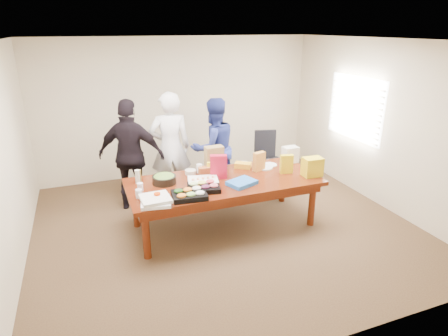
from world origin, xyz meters
name	(u,v)px	position (x,y,z in m)	size (l,w,h in m)	color
floor	(224,226)	(0.00, 0.00, -0.01)	(5.50, 5.00, 0.02)	#47301E
ceiling	(224,39)	(0.00, 0.00, 2.71)	(5.50, 5.00, 0.02)	white
wall_back	(179,107)	(0.00, 2.50, 1.35)	(5.50, 0.04, 2.70)	beige
wall_front	(331,221)	(0.00, -2.50, 1.35)	(5.50, 0.04, 2.70)	beige
wall_left	(4,165)	(-2.75, 0.00, 1.35)	(0.04, 5.00, 2.70)	beige
wall_right	(379,124)	(2.75, 0.00, 1.35)	(0.04, 5.00, 2.70)	beige
window_panel	(355,108)	(2.72, 0.60, 1.50)	(0.03, 1.40, 1.10)	white
window_blinds	(353,108)	(2.68, 0.60, 1.50)	(0.04, 1.36, 1.00)	beige
conference_table	(224,203)	(0.00, 0.00, 0.38)	(2.80, 1.20, 0.75)	#4C1C0F
office_chair	(269,160)	(1.38, 1.23, 0.49)	(0.50, 0.50, 0.98)	black
person_center	(170,148)	(-0.51, 1.21, 0.95)	(0.69, 0.45, 1.89)	white
person_right	(214,148)	(0.25, 1.16, 0.87)	(0.85, 0.66, 1.75)	navy
person_left	(131,156)	(-1.17, 1.12, 0.91)	(1.07, 0.45, 1.83)	black
veggie_tray	(189,195)	(-0.64, -0.40, 0.78)	(0.45, 0.35, 0.07)	black
fruit_tray	(204,188)	(-0.39, -0.23, 0.78)	(0.43, 0.34, 0.07)	black
sheet_cake	(203,181)	(-0.33, -0.02, 0.79)	(0.42, 0.32, 0.07)	white
salad_bowl	(164,180)	(-0.84, 0.20, 0.81)	(0.34, 0.34, 0.11)	black
chip_bag_blue	(242,183)	(0.18, -0.24, 0.78)	(0.38, 0.29, 0.06)	blue
chip_bag_red	(219,167)	(-0.05, 0.10, 0.93)	(0.25, 0.10, 0.36)	#B4132E
chip_bag_yellow	(287,164)	(1.00, -0.07, 0.89)	(0.19, 0.08, 0.29)	yellow
chip_bag_orange	(259,161)	(0.65, 0.18, 0.90)	(0.19, 0.09, 0.30)	#C38130
mayo_jar	(199,168)	(-0.25, 0.42, 0.82)	(0.09, 0.09, 0.14)	white
mustard_bottle	(209,168)	(-0.12, 0.35, 0.84)	(0.06, 0.06, 0.17)	yellow
dressing_bottle	(139,176)	(-1.17, 0.38, 0.84)	(0.06, 0.06, 0.18)	olive
ranch_bottle	(138,177)	(-1.20, 0.33, 0.85)	(0.07, 0.07, 0.20)	silver
banana_bunch	(243,165)	(0.46, 0.38, 0.79)	(0.25, 0.15, 0.08)	gold
bread_loaf	(207,170)	(-0.14, 0.34, 0.80)	(0.27, 0.12, 0.11)	#9D5427
kraft_bag	(214,158)	(0.02, 0.50, 0.93)	(0.28, 0.16, 0.37)	olive
red_cup	(157,197)	(-1.05, -0.35, 0.80)	(0.08, 0.08, 0.11)	#CC3300
clear_cup_a	(139,194)	(-1.26, -0.17, 0.81)	(0.09, 0.09, 0.12)	silver
clear_cup_b	(140,187)	(-1.21, 0.06, 0.81)	(0.08, 0.08, 0.11)	white
pizza_box_lower	(156,202)	(-1.09, -0.42, 0.77)	(0.37, 0.37, 0.04)	white
pizza_box_upper	(155,199)	(-1.09, -0.40, 0.81)	(0.37, 0.37, 0.04)	silver
plate_a	(264,167)	(0.77, 0.26, 0.76)	(0.29, 0.29, 0.02)	silver
plate_b	(270,165)	(0.92, 0.33, 0.76)	(0.23, 0.23, 0.01)	white
dip_bowl_a	(244,164)	(0.51, 0.46, 0.78)	(0.15, 0.15, 0.06)	silver
dip_bowl_b	(191,172)	(-0.39, 0.41, 0.78)	(0.17, 0.17, 0.07)	beige
grocery_bag_white	(290,155)	(1.30, 0.35, 0.88)	(0.25, 0.18, 0.26)	silver
grocery_bag_yellow	(312,167)	(1.30, -0.31, 0.89)	(0.28, 0.20, 0.28)	yellow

